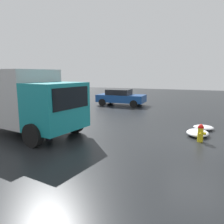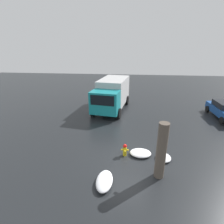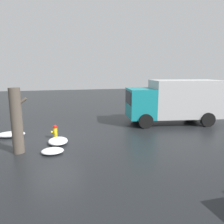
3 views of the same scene
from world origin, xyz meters
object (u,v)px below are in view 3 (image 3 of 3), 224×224
object	(u,v)px
fire_hydrant	(55,132)
pedestrian	(143,109)
delivery_truck	(174,100)
tree_trunk	(17,121)

from	to	relation	value
fire_hydrant	pedestrian	size ratio (longest dim) A/B	0.42
delivery_truck	tree_trunk	bearing A→B (deg)	117.83
fire_hydrant	tree_trunk	size ratio (longest dim) A/B	0.26
delivery_truck	pedestrian	size ratio (longest dim) A/B	3.61
tree_trunk	pedestrian	size ratio (longest dim) A/B	1.61
fire_hydrant	tree_trunk	world-z (taller)	tree_trunk
tree_trunk	pedestrian	distance (m)	8.28
delivery_truck	fire_hydrant	bearing A→B (deg)	109.92
delivery_truck	pedestrian	bearing A→B (deg)	82.88
delivery_truck	pedestrian	world-z (taller)	delivery_truck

